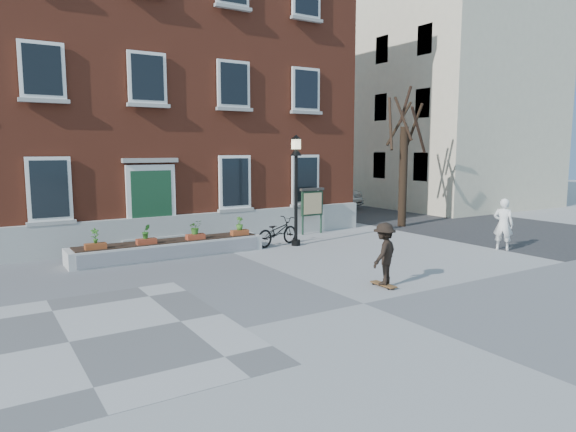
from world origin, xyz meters
TOP-DOWN VIEW (x-y plane):
  - ground at (0.00, 0.00)m, footprint 100.00×100.00m
  - checker_patch at (-6.00, 1.00)m, footprint 6.00×6.00m
  - bicycle at (1.93, 7.01)m, footprint 2.02×1.13m
  - parked_car at (10.29, 16.14)m, footprint 3.49×5.31m
  - bystander at (8.02, 2.21)m, footprint 0.67×0.77m
  - brick_building at (-2.00, 13.98)m, footprint 18.40×10.85m
  - planter_assembly at (-1.99, 7.18)m, footprint 6.20×1.12m
  - bare_tree at (9.01, 8.01)m, footprint 1.83×1.83m
  - side_street at (17.99, 19.78)m, footprint 15.20×36.00m
  - lamp_post at (2.50, 6.66)m, footprint 0.40×0.40m
  - notice_board at (4.43, 8.44)m, footprint 1.10×0.16m
  - skateboarder at (1.34, 0.82)m, footprint 1.15×0.94m

SIDE VIEW (x-z plane):
  - ground at x=0.00m, z-range 0.00..0.00m
  - checker_patch at x=-6.00m, z-range 0.00..0.01m
  - planter_assembly at x=-1.99m, z-range -0.27..0.88m
  - bicycle at x=1.93m, z-range 0.00..1.01m
  - parked_car at x=10.29m, z-range 0.00..1.65m
  - skateboarder at x=1.34m, z-range 0.03..1.66m
  - bystander at x=8.02m, z-range 0.00..1.78m
  - notice_board at x=4.43m, z-range 0.33..2.20m
  - lamp_post at x=2.50m, z-range 0.57..4.50m
  - bare_tree at x=9.01m, z-range -0.29..5.87m
  - brick_building at x=-2.00m, z-range 0.00..12.60m
  - side_street at x=17.99m, z-range -0.23..14.27m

